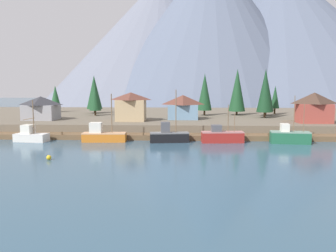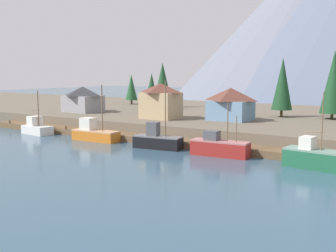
# 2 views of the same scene
# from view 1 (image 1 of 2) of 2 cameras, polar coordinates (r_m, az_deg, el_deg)

# --- Properties ---
(ground_plane) EXTENTS (400.00, 400.00, 1.00)m
(ground_plane) POSITION_cam_1_polar(r_m,az_deg,el_deg) (86.19, 0.01, -0.64)
(ground_plane) COLOR #335166
(dock) EXTENTS (80.00, 4.00, 1.60)m
(dock) POSITION_cam_1_polar(r_m,az_deg,el_deg) (68.24, -0.65, -1.76)
(dock) COLOR brown
(dock) RESTS_ON ground_plane
(shoreline_bank) EXTENTS (400.00, 56.00, 2.50)m
(shoreline_bank) POSITION_cam_1_polar(r_m,az_deg,el_deg) (97.91, 0.32, 1.29)
(shoreline_bank) COLOR #665B4C
(shoreline_bank) RESTS_ON ground_plane
(mountain_west_peak) EXTENTS (143.81, 143.81, 76.82)m
(mountain_west_peak) POSITION_cam_1_polar(r_m,az_deg,el_deg) (221.01, -1.18, 14.03)
(mountain_west_peak) COLOR slate
(mountain_west_peak) RESTS_ON ground_plane
(mountain_central_peak) EXTENTS (122.35, 122.35, 83.90)m
(mountain_central_peak) POSITION_cam_1_polar(r_m,az_deg,el_deg) (195.58, 7.11, 15.97)
(mountain_central_peak) COLOR slate
(mountain_central_peak) RESTS_ON ground_plane
(mountain_east_peak) EXTENTS (170.43, 170.43, 81.16)m
(mountain_east_peak) POSITION_cam_1_polar(r_m,az_deg,el_deg) (221.76, 17.77, 14.25)
(mountain_east_peak) COLOR slate
(mountain_east_peak) RESTS_ON ground_plane
(fishing_boat_white) EXTENTS (6.36, 3.50, 7.85)m
(fishing_boat_white) POSITION_cam_1_polar(r_m,az_deg,el_deg) (70.45, -21.81, -1.48)
(fishing_boat_white) COLOR silver
(fishing_boat_white) RESTS_ON ground_plane
(fishing_boat_orange) EXTENTS (8.25, 2.88, 9.07)m
(fishing_boat_orange) POSITION_cam_1_polar(r_m,az_deg,el_deg) (66.26, -10.74, -1.51)
(fishing_boat_orange) COLOR #CC6B1E
(fishing_boat_orange) RESTS_ON ground_plane
(fishing_boat_black) EXTENTS (7.45, 3.13, 9.83)m
(fishing_boat_black) POSITION_cam_1_polar(r_m,az_deg,el_deg) (64.44, 0.15, -1.64)
(fishing_boat_black) COLOR black
(fishing_boat_black) RESTS_ON ground_plane
(fishing_boat_red) EXTENTS (7.89, 2.85, 7.05)m
(fishing_boat_red) POSITION_cam_1_polar(r_m,az_deg,el_deg) (64.94, 8.93, -1.67)
(fishing_boat_red) COLOR maroon
(fishing_boat_red) RESTS_ON ground_plane
(fishing_boat_green) EXTENTS (7.22, 3.48, 8.77)m
(fishing_boat_green) POSITION_cam_1_polar(r_m,az_deg,el_deg) (67.14, 19.51, -1.64)
(fishing_boat_green) COLOR #1E5B3D
(fishing_boat_green) RESTS_ON ground_plane
(house_red) EXTENTS (7.34, 4.97, 6.59)m
(house_red) POSITION_cam_1_polar(r_m,az_deg,el_deg) (81.03, 23.06, 2.87)
(house_red) COLOR #9E4238
(house_red) RESTS_ON shoreline_bank
(house_grey) EXTENTS (7.68, 6.46, 5.51)m
(house_grey) POSITION_cam_1_polar(r_m,az_deg,el_deg) (86.62, -20.32, 2.84)
(house_grey) COLOR gray
(house_grey) RESTS_ON shoreline_bank
(house_blue) EXTENTS (7.40, 6.25, 5.78)m
(house_blue) POSITION_cam_1_polar(r_m,az_deg,el_deg) (82.94, 2.49, 3.20)
(house_blue) COLOR #6689A8
(house_blue) RESTS_ON shoreline_bank
(house_tan) EXTENTS (6.83, 5.44, 6.52)m
(house_tan) POSITION_cam_1_polar(r_m,az_deg,el_deg) (79.11, -6.17, 3.26)
(house_tan) COLOR tan
(house_tan) RESTS_ON shoreline_bank
(conifer_near_left) EXTENTS (3.19, 3.19, 8.05)m
(conifer_near_left) POSITION_cam_1_polar(r_m,az_deg,el_deg) (110.11, -18.17, 4.60)
(conifer_near_left) COLOR #4C3823
(conifer_near_left) RESTS_ON shoreline_bank
(conifer_near_right) EXTENTS (4.48, 4.48, 10.94)m
(conifer_near_right) POSITION_cam_1_polar(r_m,az_deg,el_deg) (102.21, -12.14, 5.50)
(conifer_near_right) COLOR #4C3823
(conifer_near_right) RESTS_ON shoreline_bank
(conifer_mid_left) EXTENTS (4.10, 4.10, 12.20)m
(conifer_mid_left) POSITION_cam_1_polar(r_m,az_deg,el_deg) (89.44, 15.84, 5.69)
(conifer_mid_left) COLOR #4C3823
(conifer_mid_left) RESTS_ON shoreline_bank
(conifer_mid_right) EXTENTS (4.51, 4.51, 12.54)m
(conifer_mid_right) POSITION_cam_1_polar(r_m,az_deg,el_deg) (95.89, 11.41, 5.85)
(conifer_mid_right) COLOR #4C3823
(conifer_mid_right) RESTS_ON shoreline_bank
(conifer_back_left) EXTENTS (3.17, 3.17, 8.39)m
(conifer_back_left) POSITION_cam_1_polar(r_m,az_deg,el_deg) (94.43, -12.02, 4.66)
(conifer_back_left) COLOR #4C3823
(conifer_back_left) RESTS_ON shoreline_bank
(conifer_back_right) EXTENTS (4.17, 4.17, 11.08)m
(conifer_back_right) POSITION_cam_1_polar(r_m,az_deg,el_deg) (95.66, 15.97, 5.37)
(conifer_back_right) COLOR #4C3823
(conifer_back_right) RESTS_ON shoreline_bank
(conifer_centre) EXTENTS (3.91, 3.91, 11.27)m
(conifer_centre) POSITION_cam_1_polar(r_m,az_deg,el_deg) (93.39, 6.10, 5.64)
(conifer_centre) COLOR #4C3823
(conifer_centre) RESTS_ON shoreline_bank
(conifer_far_left) EXTENTS (2.50, 2.50, 8.00)m
(conifer_far_left) POSITION_cam_1_polar(r_m,az_deg,el_deg) (101.67, 17.34, 4.59)
(conifer_far_left) COLOR #4C3823
(conifer_far_left) RESTS_ON shoreline_bank
(channel_buoy) EXTENTS (0.70, 0.70, 0.70)m
(channel_buoy) POSITION_cam_1_polar(r_m,az_deg,el_deg) (52.33, -19.15, -4.96)
(channel_buoy) COLOR gold
(channel_buoy) RESTS_ON ground_plane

